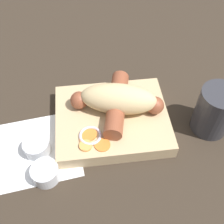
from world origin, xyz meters
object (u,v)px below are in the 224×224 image
(condiment_cup_far, at_px, (46,174))
(food_tray, at_px, (112,120))
(drink_glass, at_px, (215,111))
(bread_roll, at_px, (119,99))
(condiment_cup_near, at_px, (37,147))
(sausage, at_px, (117,104))

(condiment_cup_far, bearing_deg, food_tray, 37.79)
(drink_glass, bearing_deg, bread_roll, 166.44)
(condiment_cup_near, bearing_deg, bread_roll, 20.56)
(food_tray, relative_size, sausage, 1.22)
(sausage, bearing_deg, food_tray, -129.83)
(bread_roll, height_order, condiment_cup_near, bread_roll)
(sausage, xyz_separation_m, condiment_cup_near, (-0.16, -0.06, -0.04))
(condiment_cup_near, bearing_deg, food_tray, 17.09)
(food_tray, relative_size, condiment_cup_near, 4.52)
(condiment_cup_far, relative_size, drink_glass, 0.49)
(condiment_cup_near, distance_m, drink_glass, 0.35)
(food_tray, height_order, sausage, sausage)
(food_tray, xyz_separation_m, condiment_cup_near, (-0.15, -0.05, -0.00))
(food_tray, xyz_separation_m, bread_roll, (0.01, 0.02, 0.05))
(bread_roll, height_order, sausage, bread_roll)
(condiment_cup_near, bearing_deg, condiment_cup_far, -72.91)
(bread_roll, distance_m, condiment_cup_near, 0.18)
(food_tray, distance_m, condiment_cup_far, 0.17)
(bread_roll, distance_m, condiment_cup_far, 0.19)
(sausage, xyz_separation_m, condiment_cup_far, (-0.14, -0.12, -0.04))
(drink_glass, bearing_deg, food_tray, 171.82)
(sausage, relative_size, drink_glass, 1.82)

